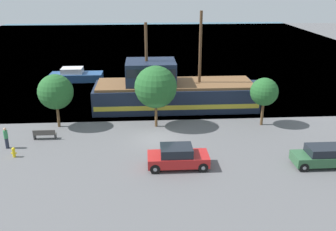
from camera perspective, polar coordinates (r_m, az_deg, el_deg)
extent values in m
plane|color=#5B5B5E|center=(31.03, -1.76, -3.40)|extent=(160.00, 160.00, 0.00)
plane|color=#38667F|center=(73.47, -3.03, 10.49)|extent=(80.00, 80.00, 0.00)
cube|color=#192338|center=(37.87, 1.09, 2.96)|extent=(16.15, 5.01, 2.37)
cube|color=gold|center=(37.98, 1.09, 2.45)|extent=(15.83, 5.09, 0.45)
cube|color=#192338|center=(39.43, 13.78, 3.61)|extent=(1.40, 2.76, 1.66)
cube|color=brown|center=(37.50, 1.10, 4.87)|extent=(15.51, 4.61, 0.25)
cube|color=#192338|center=(37.07, -2.64, 6.63)|extent=(4.85, 4.01, 2.21)
cube|color=black|center=(37.00, -2.65, 7.13)|extent=(4.60, 4.07, 0.80)
cylinder|color=#4C331E|center=(36.99, 4.94, 10.29)|extent=(0.28, 0.28, 6.93)
cylinder|color=#4C331E|center=(36.68, -3.33, 9.42)|extent=(0.28, 0.28, 5.89)
cube|color=navy|center=(49.60, -13.76, 5.73)|extent=(6.59, 2.54, 0.98)
cube|color=silver|center=(49.49, -14.41, 6.66)|extent=(2.64, 1.98, 0.71)
cube|color=black|center=(49.35, -13.50, 6.70)|extent=(0.12, 1.78, 0.57)
cube|color=#B21E1E|center=(26.18, 1.55, -6.65)|extent=(4.24, 1.88, 0.69)
cube|color=black|center=(25.88, 1.28, -5.36)|extent=(2.20, 1.69, 0.62)
cylinder|color=black|center=(25.74, 5.36, -7.89)|extent=(0.70, 0.22, 0.70)
cylinder|color=gray|center=(25.74, 5.36, -7.89)|extent=(0.26, 0.25, 0.26)
cylinder|color=black|center=(27.23, 4.82, -6.21)|extent=(0.70, 0.22, 0.70)
cylinder|color=gray|center=(27.23, 4.82, -6.21)|extent=(0.26, 0.25, 0.26)
cylinder|color=black|center=(25.46, -1.98, -8.14)|extent=(0.70, 0.22, 0.70)
cylinder|color=gray|center=(25.46, -1.98, -8.14)|extent=(0.26, 0.25, 0.26)
cylinder|color=black|center=(26.96, -2.10, -6.42)|extent=(0.70, 0.22, 0.70)
cylinder|color=gray|center=(26.96, -2.10, -6.42)|extent=(0.26, 0.25, 0.26)
cube|color=#2D5B38|center=(28.56, 22.83, -6.01)|extent=(4.53, 1.70, 0.67)
cube|color=black|center=(28.25, 22.75, -4.91)|extent=(2.36, 1.53, 0.56)
cylinder|color=black|center=(27.31, 20.00, -7.43)|extent=(0.65, 0.22, 0.65)
cylinder|color=gray|center=(27.31, 20.00, -7.43)|extent=(0.25, 0.25, 0.25)
cylinder|color=black|center=(28.55, 18.83, -6.05)|extent=(0.65, 0.22, 0.65)
cylinder|color=gray|center=(28.55, 18.83, -6.05)|extent=(0.25, 0.25, 0.25)
cylinder|color=yellow|center=(29.94, -22.42, -5.37)|extent=(0.22, 0.22, 0.56)
sphere|color=yellow|center=(29.79, -22.51, -4.75)|extent=(0.25, 0.25, 0.25)
cylinder|color=yellow|center=(29.98, -22.72, -5.32)|extent=(0.10, 0.09, 0.09)
cylinder|color=yellow|center=(29.87, -22.14, -5.32)|extent=(0.10, 0.09, 0.09)
cube|color=#4C4742|center=(32.25, -18.26, -2.71)|extent=(1.80, 0.45, 0.05)
cube|color=#4C4742|center=(32.00, -18.38, -2.47)|extent=(1.80, 0.06, 0.40)
cube|color=#2D2D2D|center=(32.56, -19.64, -3.09)|extent=(0.12, 0.36, 0.40)
cube|color=#2D2D2D|center=(32.14, -16.77, -3.06)|extent=(0.12, 0.36, 0.40)
cylinder|color=#232838|center=(31.59, -23.33, -3.89)|extent=(0.27, 0.27, 0.83)
cylinder|color=#337F4C|center=(31.32, -23.52, -2.65)|extent=(0.32, 0.32, 0.64)
sphere|color=tan|center=(31.17, -23.63, -1.92)|extent=(0.23, 0.23, 0.23)
cylinder|color=brown|center=(34.35, -16.39, -0.13)|extent=(0.24, 0.24, 1.93)
sphere|color=#235B28|center=(33.66, -16.76, 3.48)|extent=(3.04, 3.04, 3.04)
cylinder|color=brown|center=(33.00, -1.83, 0.02)|extent=(0.24, 0.24, 2.08)
sphere|color=#235B28|center=(32.19, -1.88, 4.36)|extent=(3.66, 3.66, 3.66)
cylinder|color=brown|center=(34.41, 14.15, 0.23)|extent=(0.24, 0.24, 2.04)
sphere|color=#235B28|center=(33.78, 14.45, 3.52)|extent=(2.45, 2.45, 2.45)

